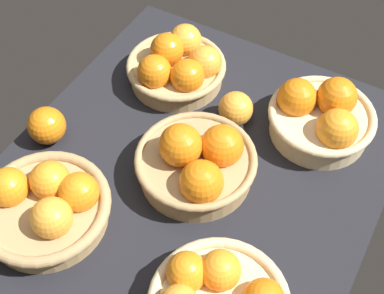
% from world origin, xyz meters
% --- Properties ---
extents(market_tray, '(0.84, 0.72, 0.03)m').
position_xyz_m(market_tray, '(0.00, 0.00, 0.01)').
color(market_tray, black).
rests_on(market_tray, ground).
extents(basket_near_left, '(0.22, 0.22, 0.11)m').
position_xyz_m(basket_near_left, '(-0.22, -0.15, 0.07)').
color(basket_near_left, tan).
rests_on(basket_near_left, market_tray).
extents(basket_far_left, '(0.22, 0.22, 0.12)m').
position_xyz_m(basket_far_left, '(-0.23, 0.18, 0.08)').
color(basket_far_left, '#D3BC8C').
rests_on(basket_far_left, market_tray).
extents(basket_near_right, '(0.24, 0.24, 0.10)m').
position_xyz_m(basket_near_right, '(0.21, -0.18, 0.07)').
color(basket_near_right, tan).
rests_on(basket_near_right, market_tray).
extents(basket_center, '(0.24, 0.24, 0.13)m').
position_xyz_m(basket_center, '(-0.00, 0.02, 0.08)').
color(basket_center, tan).
rests_on(basket_center, market_tray).
extents(loose_orange_front_gap, '(0.08, 0.08, 0.08)m').
position_xyz_m(loose_orange_front_gap, '(0.06, -0.30, 0.07)').
color(loose_orange_front_gap, orange).
rests_on(loose_orange_front_gap, market_tray).
extents(loose_orange_back_gap, '(0.07, 0.07, 0.07)m').
position_xyz_m(loose_orange_back_gap, '(-0.17, 0.02, 0.07)').
color(loose_orange_back_gap, '#F49E33').
rests_on(loose_orange_back_gap, market_tray).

